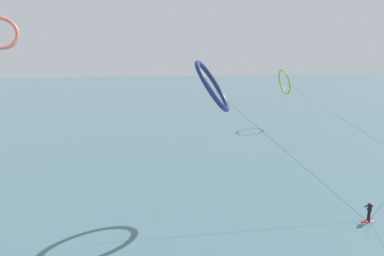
# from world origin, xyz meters

# --- Properties ---
(sea_water) EXTENTS (400.00, 200.00, 0.08)m
(sea_water) POSITION_xyz_m (0.00, 106.57, 0.04)
(sea_water) COLOR #476B75
(sea_water) RESTS_ON ground
(surfer_crimson) EXTENTS (1.40, 0.64, 1.70)m
(surfer_crimson) POSITION_xyz_m (14.57, 22.17, 0.82)
(surfer_crimson) COLOR red
(surfer_crimson) RESTS_ON ground
(kite_lime) EXTENTS (2.96, 50.99, 10.52)m
(kite_lime) POSITION_xyz_m (24.56, 59.12, 8.18)
(kite_lime) COLOR #8CC62D
(kite_lime) RESTS_ON ground
(kite_coral) EXTENTS (4.41, 33.47, 17.58)m
(kite_coral) POSITION_xyz_m (-17.96, 43.98, 15.56)
(kite_coral) COLOR #EA7260
(kite_coral) RESTS_ON ground
(kite_navy) EXTENTS (13.90, 8.92, 12.83)m
(kite_navy) POSITION_xyz_m (3.04, 28.14, 10.58)
(kite_navy) COLOR navy
(kite_navy) RESTS_ON ground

